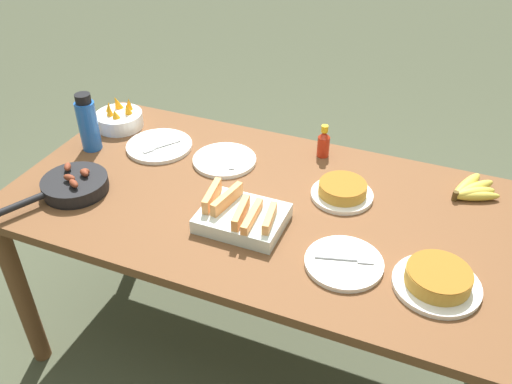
% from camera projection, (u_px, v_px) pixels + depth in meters
% --- Properties ---
extents(ground_plane, '(14.00, 14.00, 0.00)m').
position_uv_depth(ground_plane, '(256.00, 342.00, 2.36)').
color(ground_plane, '#474C38').
extents(dining_table, '(1.74, 0.94, 0.77)m').
position_uv_depth(dining_table, '(256.00, 220.00, 1.96)').
color(dining_table, brown).
rests_on(dining_table, ground_plane).
extents(banana_bunch, '(0.17, 0.20, 0.04)m').
position_uv_depth(banana_bunch, '(472.00, 190.00, 1.92)').
color(banana_bunch, gold).
rests_on(banana_bunch, dining_table).
extents(melon_tray, '(0.28, 0.22, 0.10)m').
position_uv_depth(melon_tray, '(241.00, 216.00, 1.77)').
color(melon_tray, silver).
rests_on(melon_tray, dining_table).
extents(skillet, '(0.25, 0.38, 0.08)m').
position_uv_depth(skillet, '(74.00, 185.00, 1.93)').
color(skillet, black).
rests_on(skillet, dining_table).
extents(frittata_plate_center, '(0.25, 0.25, 0.06)m').
position_uv_depth(frittata_plate_center, '(438.00, 280.00, 1.54)').
color(frittata_plate_center, white).
rests_on(frittata_plate_center, dining_table).
extents(frittata_plate_side, '(0.22, 0.22, 0.06)m').
position_uv_depth(frittata_plate_side, '(342.00, 191.00, 1.90)').
color(frittata_plate_side, white).
rests_on(frittata_plate_side, dining_table).
extents(empty_plate_near_front, '(0.25, 0.25, 0.02)m').
position_uv_depth(empty_plate_near_front, '(225.00, 160.00, 2.10)').
color(empty_plate_near_front, white).
rests_on(empty_plate_near_front, dining_table).
extents(empty_plate_far_left, '(0.26, 0.26, 0.02)m').
position_uv_depth(empty_plate_far_left, '(159.00, 146.00, 2.19)').
color(empty_plate_far_left, white).
rests_on(empty_plate_far_left, dining_table).
extents(empty_plate_far_right, '(0.24, 0.24, 0.02)m').
position_uv_depth(empty_plate_far_right, '(344.00, 263.00, 1.63)').
color(empty_plate_far_right, white).
rests_on(empty_plate_far_right, dining_table).
extents(fruit_bowl_mango, '(0.20, 0.20, 0.12)m').
position_uv_depth(fruit_bowl_mango, '(119.00, 118.00, 2.31)').
color(fruit_bowl_mango, white).
rests_on(fruit_bowl_mango, dining_table).
extents(water_bottle, '(0.08, 0.08, 0.24)m').
position_uv_depth(water_bottle, '(88.00, 123.00, 2.12)').
color(water_bottle, blue).
rests_on(water_bottle, dining_table).
extents(hot_sauce_bottle, '(0.05, 0.05, 0.13)m').
position_uv_depth(hot_sauce_bottle, '(324.00, 143.00, 2.11)').
color(hot_sauce_bottle, '#B72814').
rests_on(hot_sauce_bottle, dining_table).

